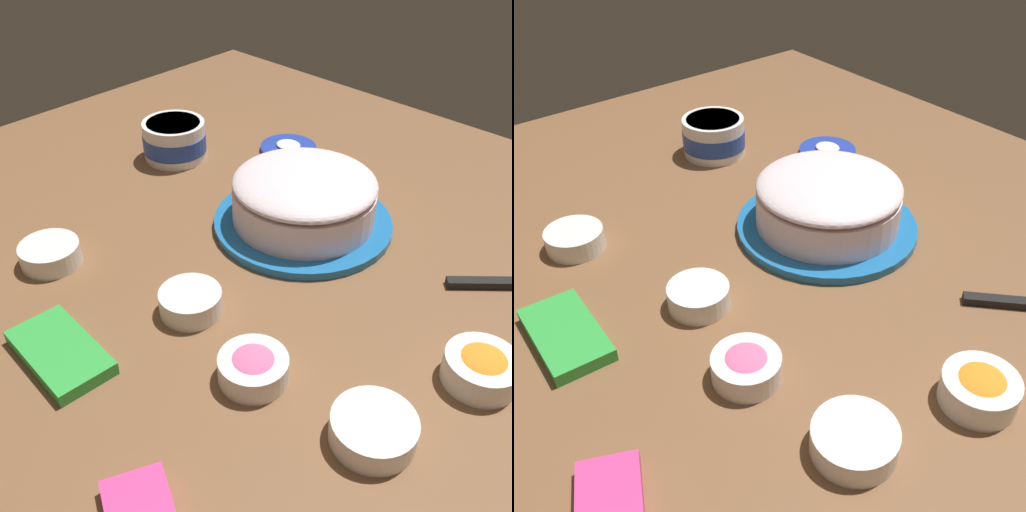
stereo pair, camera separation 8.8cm
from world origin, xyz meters
TOP-DOWN VIEW (x-y plane):
  - ground_plane at (0.00, 0.00)m, footprint 1.54×1.54m
  - frosted_cake at (-0.05, 0.23)m, footprint 0.29×0.29m
  - frosting_tub at (-0.39, 0.24)m, footprint 0.12×0.12m
  - frosting_tub_lid at (-0.25, 0.41)m, footprint 0.11×0.11m
  - sprinkle_bowl_pink at (0.12, -0.07)m, footprint 0.09×0.09m
  - sprinkle_bowl_green at (-0.26, -0.11)m, footprint 0.09×0.09m
  - sprinkle_bowl_yellow at (-0.03, -0.04)m, footprint 0.09×0.09m
  - sprinkle_bowl_blue at (0.27, -0.04)m, footprint 0.10×0.10m
  - sprinkle_bowl_orange at (0.32, 0.12)m, footprint 0.09×0.09m
  - candy_box_lower at (-0.08, -0.21)m, footprint 0.15×0.09m

SIDE VIEW (x-z plane):
  - ground_plane at x=0.00m, z-range 0.00..0.00m
  - frosting_tub_lid at x=-0.25m, z-range 0.00..0.01m
  - candy_box_lower at x=-0.08m, z-range 0.00..0.02m
  - sprinkle_bowl_yellow at x=-0.03m, z-range 0.00..0.03m
  - sprinkle_bowl_blue at x=0.27m, z-range 0.00..0.03m
  - sprinkle_bowl_green at x=-0.26m, z-range 0.00..0.03m
  - sprinkle_bowl_pink at x=0.12m, z-range 0.00..0.04m
  - sprinkle_bowl_orange at x=0.32m, z-range 0.00..0.04m
  - frosting_tub at x=-0.39m, z-range 0.00..0.07m
  - frosted_cake at x=-0.05m, z-range 0.00..0.10m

